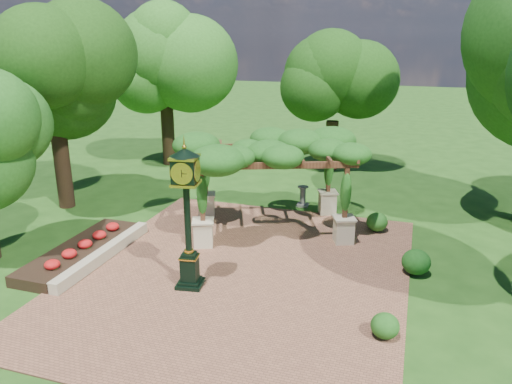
% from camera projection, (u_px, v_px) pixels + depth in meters
% --- Properties ---
extents(ground, '(120.00, 120.00, 0.00)m').
position_uv_depth(ground, '(230.00, 288.00, 14.61)').
color(ground, '#1E4714').
rests_on(ground, ground).
extents(brick_plaza, '(10.00, 12.00, 0.04)m').
position_uv_depth(brick_plaza, '(241.00, 273.00, 15.51)').
color(brick_plaza, brown).
rests_on(brick_plaza, ground).
extents(border_wall, '(0.35, 5.00, 0.40)m').
position_uv_depth(border_wall, '(104.00, 254.00, 16.35)').
color(border_wall, '#C6B793').
rests_on(border_wall, ground).
extents(flower_bed, '(1.50, 5.00, 0.36)m').
position_uv_depth(flower_bed, '(81.00, 251.00, 16.62)').
color(flower_bed, red).
rests_on(flower_bed, ground).
extents(pedestal_clock, '(0.96, 0.96, 4.23)m').
position_uv_depth(pedestal_clock, '(187.00, 206.00, 13.93)').
color(pedestal_clock, black).
rests_on(pedestal_clock, brick_plaza).
extents(pergola, '(6.63, 5.40, 3.60)m').
position_uv_depth(pergola, '(271.00, 153.00, 18.10)').
color(pergola, beige).
rests_on(pergola, brick_plaza).
extents(sundial, '(0.50, 0.50, 0.88)m').
position_uv_depth(sundial, '(303.00, 197.00, 21.37)').
color(sundial, gray).
rests_on(sundial, ground).
extents(shrub_front, '(0.81, 0.81, 0.63)m').
position_uv_depth(shrub_front, '(385.00, 326.00, 12.13)').
color(shrub_front, '#1E5217').
rests_on(shrub_front, brick_plaza).
extents(shrub_mid, '(1.02, 1.02, 0.79)m').
position_uv_depth(shrub_mid, '(416.00, 262.00, 15.29)').
color(shrub_mid, '#184A14').
rests_on(shrub_mid, brick_plaza).
extents(shrub_back, '(0.99, 0.99, 0.71)m').
position_uv_depth(shrub_back, '(377.00, 222.00, 18.60)').
color(shrub_back, '#28661D').
rests_on(shrub_back, brick_plaza).
extents(tree_west_near, '(4.51, 4.51, 8.36)m').
position_uv_depth(tree_west_near, '(51.00, 69.00, 19.66)').
color(tree_west_near, black).
rests_on(tree_west_near, ground).
extents(tree_west_far, '(4.72, 4.72, 8.38)m').
position_uv_depth(tree_west_far, '(164.00, 59.00, 26.49)').
color(tree_west_far, black).
rests_on(tree_west_far, ground).
extents(tree_north, '(4.04, 4.04, 6.81)m').
position_uv_depth(tree_north, '(334.00, 82.00, 25.75)').
color(tree_north, '#372516').
rests_on(tree_north, ground).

